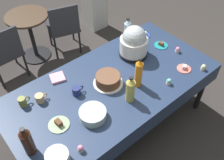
{
  "coord_description": "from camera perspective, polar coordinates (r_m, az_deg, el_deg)",
  "views": [
    {
      "loc": [
        -1.14,
        -1.35,
        2.6
      ],
      "look_at": [
        0.0,
        0.0,
        0.8
      ],
      "focal_mm": 40.87,
      "sensor_mm": 36.0,
      "label": 1
    }
  ],
  "objects": [
    {
      "name": "maroon_chair_left",
      "position": [
        3.65,
        -23.11,
        6.02
      ],
      "size": [
        0.46,
        0.46,
        0.85
      ],
      "color": "#333338",
      "rests_on": "ground"
    },
    {
      "name": "soda_bottle_water",
      "position": [
        3.03,
        3.47,
        11.03
      ],
      "size": [
        0.08,
        0.08,
        0.3
      ],
      "color": "silver",
      "rests_on": "potluck_table"
    },
    {
      "name": "coffee_mug_olive",
      "position": [
        2.48,
        -19.34,
        -4.59
      ],
      "size": [
        0.11,
        0.07,
        0.09
      ],
      "color": "olive",
      "rests_on": "potluck_table"
    },
    {
      "name": "paper_napkin_stack",
      "position": [
        2.66,
        -12.11,
        0.51
      ],
      "size": [
        0.17,
        0.17,
        0.02
      ],
      "primitive_type": "cube",
      "rotation": [
        0.0,
        0.0,
        -0.29
      ],
      "color": "pink",
      "rests_on": "potluck_table"
    },
    {
      "name": "cupcake_lemon",
      "position": [
        2.85,
        19.77,
        2.66
      ],
      "size": [
        0.05,
        0.05,
        0.07
      ],
      "color": "beige",
      "rests_on": "potluck_table"
    },
    {
      "name": "ground",
      "position": [
        3.15,
        0.0,
        -10.26
      ],
      "size": [
        9.0,
        9.0,
        0.0
      ],
      "primitive_type": "plane",
      "color": "#383330"
    },
    {
      "name": "dessert_plate_teal",
      "position": [
        3.07,
        10.92,
        7.72
      ],
      "size": [
        0.16,
        0.16,
        0.04
      ],
      "color": "teal",
      "rests_on": "potluck_table"
    },
    {
      "name": "soda_bottle_orange_juice",
      "position": [
        2.45,
        5.99,
        1.57
      ],
      "size": [
        0.07,
        0.07,
        0.34
      ],
      "color": "orange",
      "rests_on": "potluck_table"
    },
    {
      "name": "frosted_layer_cake",
      "position": [
        2.52,
        -0.9,
        0.05
      ],
      "size": [
        0.3,
        0.3,
        0.11
      ],
      "color": "silver",
      "rests_on": "potluck_table"
    },
    {
      "name": "dessert_plate_sage",
      "position": [
        2.29,
        -11.81,
        -9.6
      ],
      "size": [
        0.19,
        0.19,
        0.05
      ],
      "color": "#8CA87F",
      "rests_on": "potluck_table"
    },
    {
      "name": "cupcake_cocoa",
      "position": [
        3.01,
        14.48,
        6.56
      ],
      "size": [
        0.05,
        0.05,
        0.07
      ],
      "color": "beige",
      "rests_on": "potluck_table"
    },
    {
      "name": "maroon_chair_right",
      "position": [
        3.91,
        -10.82,
        11.96
      ],
      "size": [
        0.55,
        0.55,
        0.85
      ],
      "color": "#333338",
      "rests_on": "ground"
    },
    {
      "name": "potluck_table",
      "position": [
        2.61,
        0.0,
        -1.72
      ],
      "size": [
        2.2,
        1.1,
        0.75
      ],
      "color": "navy",
      "rests_on": "ground"
    },
    {
      "name": "cupcake_rose",
      "position": [
        2.6,
        12.63,
        -0.37
      ],
      "size": [
        0.05,
        0.05,
        0.07
      ],
      "color": "beige",
      "rests_on": "potluck_table"
    },
    {
      "name": "glass_salad_bowl",
      "position": [
        2.27,
        -4.33,
        -7.64
      ],
      "size": [
        0.24,
        0.24,
        0.08
      ],
      "primitive_type": "cylinder",
      "color": "#B2C6BC",
      "rests_on": "potluck_table"
    },
    {
      "name": "ceramic_snack_bowl",
      "position": [
        2.08,
        -12.1,
        -16.65
      ],
      "size": [
        0.18,
        0.18,
        0.1
      ],
      "primitive_type": "cylinder",
      "color": "silver",
      "rests_on": "potluck_table"
    },
    {
      "name": "cupcake_mint",
      "position": [
        2.11,
        -7.04,
        -14.99
      ],
      "size": [
        0.05,
        0.05,
        0.07
      ],
      "color": "beige",
      "rests_on": "potluck_table"
    },
    {
      "name": "dessert_plate_coral",
      "position": [
        2.82,
        15.82,
        2.57
      ],
      "size": [
        0.15,
        0.15,
        0.05
      ],
      "color": "#E07266",
      "rests_on": "potluck_table"
    },
    {
      "name": "soda_bottle_cola",
      "position": [
        2.09,
        -18.43,
        -12.91
      ],
      "size": [
        0.09,
        0.09,
        0.32
      ],
      "color": "#33190F",
      "rests_on": "potluck_table"
    },
    {
      "name": "round_cafe_table",
      "position": [
        3.93,
        -17.92,
        10.82
      ],
      "size": [
        0.6,
        0.6,
        0.72
      ],
      "color": "#473323",
      "rests_on": "ground"
    },
    {
      "name": "slow_cooker",
      "position": [
        2.81,
        4.91,
        8.32
      ],
      "size": [
        0.32,
        0.32,
        0.36
      ],
      "color": "black",
      "rests_on": "potluck_table"
    },
    {
      "name": "coffee_mug_navy",
      "position": [
        2.46,
        -7.92,
        -2.38
      ],
      "size": [
        0.12,
        0.08,
        0.09
      ],
      "color": "navy",
      "rests_on": "potluck_table"
    },
    {
      "name": "dessert_plate_cobalt",
      "position": [
        3.2,
        7.24,
        10.0
      ],
      "size": [
        0.14,
        0.14,
        0.05
      ],
      "color": "#2D4CB2",
      "rests_on": "potluck_table"
    },
    {
      "name": "coffee_mug_tan",
      "position": [
        2.47,
        -15.81,
        -3.93
      ],
      "size": [
        0.12,
        0.08,
        0.08
      ],
      "color": "tan",
      "rests_on": "potluck_table"
    },
    {
      "name": "soda_bottle_ginger_ale",
      "position": [
        2.33,
        4.14,
        -2.16
      ],
      "size": [
        0.09,
        0.09,
        0.3
      ],
      "color": "gold",
      "rests_on": "potluck_table"
    }
  ]
}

